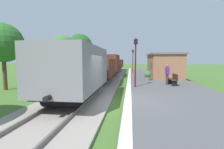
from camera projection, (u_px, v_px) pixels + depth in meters
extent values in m
plane|color=#47702D|center=(120.00, 105.00, 7.97)|extent=(160.00, 160.00, 0.00)
cube|color=#565659|center=(185.00, 104.00, 7.58)|extent=(6.00, 60.00, 0.25)
cube|color=silver|center=(128.00, 100.00, 7.90)|extent=(0.36, 60.00, 0.01)
cube|color=#9E9389|center=(75.00, 102.00, 8.24)|extent=(3.80, 60.00, 0.12)
cube|color=slate|center=(88.00, 100.00, 8.14)|extent=(0.07, 60.00, 0.14)
cube|color=slate|center=(62.00, 99.00, 8.31)|extent=(0.07, 60.00, 0.14)
cube|color=gray|center=(76.00, 68.00, 8.30)|extent=(2.50, 5.60, 2.20)
cube|color=black|center=(76.00, 85.00, 8.39)|extent=(2.10, 5.15, 0.50)
cylinder|color=black|center=(86.00, 84.00, 10.18)|extent=(1.56, 0.84, 0.84)
cylinder|color=black|center=(62.00, 97.00, 6.64)|extent=(1.56, 0.84, 0.84)
cylinder|color=black|center=(90.00, 79.00, 11.30)|extent=(0.20, 0.30, 0.20)
cylinder|color=black|center=(47.00, 98.00, 5.47)|extent=(0.20, 0.30, 0.20)
cube|color=brown|center=(100.00, 67.00, 14.85)|extent=(2.50, 5.60, 1.60)
cube|color=black|center=(100.00, 74.00, 14.91)|extent=(2.10, 5.15, 0.50)
cylinder|color=black|center=(103.00, 75.00, 16.71)|extent=(1.56, 0.84, 0.84)
cylinder|color=black|center=(96.00, 79.00, 13.17)|extent=(1.56, 0.84, 0.84)
cylinder|color=black|center=(105.00, 72.00, 17.83)|extent=(0.20, 0.30, 0.20)
cylinder|color=black|center=(92.00, 78.00, 12.00)|extent=(0.20, 0.30, 0.20)
cube|color=brown|center=(109.00, 63.00, 21.35)|extent=(2.50, 5.60, 2.20)
cube|color=black|center=(109.00, 70.00, 21.44)|extent=(2.10, 5.15, 0.50)
cylinder|color=black|center=(111.00, 71.00, 23.24)|extent=(1.56, 0.84, 0.84)
cylinder|color=black|center=(107.00, 73.00, 19.69)|extent=(1.56, 0.84, 0.84)
cylinder|color=black|center=(112.00, 69.00, 24.36)|extent=(0.20, 0.30, 0.20)
cylinder|color=black|center=(106.00, 71.00, 18.52)|extent=(0.20, 0.30, 0.20)
cube|color=brown|center=(114.00, 64.00, 27.91)|extent=(2.50, 5.60, 1.60)
cube|color=black|center=(114.00, 68.00, 27.97)|extent=(2.10, 5.15, 0.50)
cylinder|color=black|center=(115.00, 68.00, 29.76)|extent=(1.56, 0.84, 0.84)
cylinder|color=black|center=(113.00, 70.00, 26.22)|extent=(1.56, 0.84, 0.84)
cylinder|color=black|center=(116.00, 67.00, 30.88)|extent=(0.20, 0.30, 0.20)
cylinder|color=black|center=(112.00, 68.00, 25.05)|extent=(0.20, 0.30, 0.20)
cube|color=brown|center=(117.00, 63.00, 34.43)|extent=(2.50, 5.60, 1.60)
cube|color=black|center=(117.00, 66.00, 34.49)|extent=(2.10, 5.15, 0.50)
cylinder|color=black|center=(118.00, 67.00, 36.29)|extent=(1.56, 0.84, 0.84)
cylinder|color=black|center=(116.00, 68.00, 32.74)|extent=(1.56, 0.84, 0.84)
cylinder|color=black|center=(118.00, 66.00, 37.41)|extent=(0.20, 0.30, 0.20)
cylinder|color=black|center=(116.00, 67.00, 31.58)|extent=(0.20, 0.30, 0.20)
cube|color=#9E6B4C|center=(164.00, 66.00, 18.21)|extent=(3.20, 5.50, 2.60)
cube|color=#66605B|center=(164.00, 54.00, 18.08)|extent=(3.50, 5.80, 0.18)
cube|color=black|center=(151.00, 65.00, 17.29)|extent=(0.03, 0.90, 0.80)
cube|color=#422819|center=(173.00, 80.00, 12.66)|extent=(0.42, 1.50, 0.04)
cube|color=#422819|center=(175.00, 77.00, 12.61)|extent=(0.04, 1.50, 0.45)
cube|color=black|center=(174.00, 83.00, 12.08)|extent=(0.38, 0.06, 0.42)
cube|color=black|center=(171.00, 81.00, 13.27)|extent=(0.38, 0.06, 0.42)
cube|color=#422819|center=(153.00, 71.00, 23.09)|extent=(0.42, 1.50, 0.04)
cube|color=#422819|center=(155.00, 69.00, 23.05)|extent=(0.04, 1.50, 0.45)
cube|color=black|center=(154.00, 73.00, 22.52)|extent=(0.38, 0.06, 0.42)
cube|color=black|center=(153.00, 72.00, 23.71)|extent=(0.38, 0.06, 0.42)
cylinder|color=#38332D|center=(167.00, 80.00, 12.74)|extent=(0.15, 0.15, 0.86)
cylinder|color=#38332D|center=(167.00, 79.00, 12.90)|extent=(0.15, 0.15, 0.86)
cube|color=#662D8C|center=(167.00, 71.00, 12.76)|extent=(0.30, 0.42, 0.60)
sphere|color=#936B51|center=(168.00, 65.00, 12.71)|extent=(0.22, 0.22, 0.22)
cylinder|color=slate|center=(147.00, 79.00, 15.62)|extent=(0.56, 0.56, 0.34)
sphere|color=#387A33|center=(148.00, 74.00, 15.58)|extent=(0.64, 0.64, 0.64)
cylinder|color=#591414|center=(135.00, 66.00, 11.60)|extent=(0.11, 0.11, 3.20)
cube|color=black|center=(136.00, 42.00, 11.43)|extent=(0.28, 0.28, 0.36)
sphere|color=#F2E5BF|center=(136.00, 42.00, 11.43)|extent=(0.20, 0.20, 0.20)
cone|color=#591414|center=(136.00, 38.00, 11.41)|extent=(0.20, 0.20, 0.16)
cylinder|color=#591414|center=(133.00, 63.00, 23.80)|extent=(0.11, 0.11, 3.20)
cube|color=black|center=(133.00, 51.00, 23.64)|extent=(0.28, 0.28, 0.36)
sphere|color=#F2E5BF|center=(133.00, 51.00, 23.64)|extent=(0.20, 0.20, 0.20)
cone|color=#591414|center=(133.00, 50.00, 23.62)|extent=(0.20, 0.20, 0.16)
cylinder|color=#4C3823|center=(5.00, 74.00, 11.82)|extent=(0.28, 0.28, 2.48)
sphere|color=#2D6B28|center=(3.00, 43.00, 11.60)|extent=(2.93, 2.93, 2.93)
cylinder|color=#4C3823|center=(63.00, 69.00, 18.81)|extent=(0.28, 0.28, 2.44)
sphere|color=#387A33|center=(63.00, 49.00, 18.59)|extent=(3.18, 3.18, 3.18)
cylinder|color=#4C3823|center=(70.00, 67.00, 24.51)|extent=(0.28, 0.28, 2.23)
sphere|color=#2D6B28|center=(69.00, 51.00, 24.27)|extent=(3.83, 3.83, 3.83)
cylinder|color=#4C3823|center=(80.00, 64.00, 30.06)|extent=(0.28, 0.28, 3.18)
sphere|color=#235B23|center=(80.00, 46.00, 29.75)|extent=(4.67, 4.67, 4.67)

